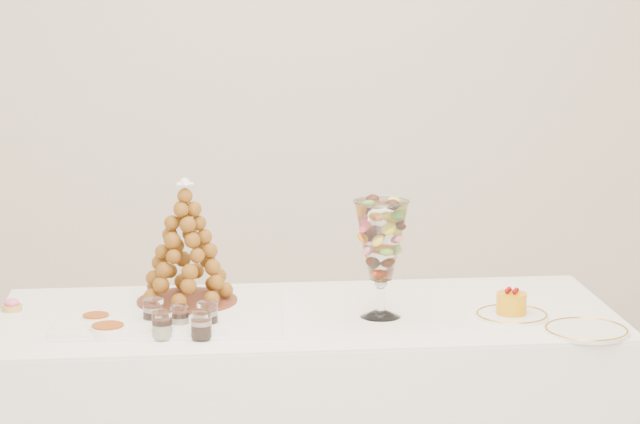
{
  "coord_description": "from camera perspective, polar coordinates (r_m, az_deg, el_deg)",
  "views": [
    {
      "loc": [
        -0.22,
        -3.34,
        1.67
      ],
      "look_at": [
        0.02,
        0.22,
        0.95
      ],
      "focal_mm": 70.0,
      "sensor_mm": 36.0,
      "label": 1
    }
  ],
  "objects": [
    {
      "name": "verrine_e",
      "position": [
        3.36,
        -5.45,
        -5.21
      ],
      "size": [
        0.06,
        0.06,
        0.07
      ],
      "primitive_type": "cylinder",
      "rotation": [
        0.0,
        0.0,
        -0.09
      ],
      "color": "white",
      "rests_on": "buffet_table"
    },
    {
      "name": "croquembouche",
      "position": [
        3.61,
        -6.15,
        -1.38
      ],
      "size": [
        0.3,
        0.3,
        0.36
      ],
      "rotation": [
        0.0,
        0.0,
        -0.29
      ],
      "color": "brown",
      "rests_on": "lace_tray"
    },
    {
      "name": "verrine_c",
      "position": [
        3.44,
        -5.17,
        -4.75
      ],
      "size": [
        0.06,
        0.06,
        0.08
      ],
      "primitive_type": "cylinder",
      "rotation": [
        0.0,
        0.0,
        -0.02
      ],
      "color": "white",
      "rests_on": "buffet_table"
    },
    {
      "name": "verrine_b",
      "position": [
        3.44,
        -6.44,
        -4.83
      ],
      "size": [
        0.05,
        0.05,
        0.07
      ],
      "primitive_type": "cylinder",
      "rotation": [
        0.0,
        0.0,
        0.03
      ],
      "color": "white",
      "rests_on": "buffet_table"
    },
    {
      "name": "ramekin_front",
      "position": [
        3.42,
        -9.67,
        -5.4
      ],
      "size": [
        0.1,
        0.1,
        0.03
      ],
      "primitive_type": "cylinder",
      "color": "white",
      "rests_on": "buffet_table"
    },
    {
      "name": "cake_plate",
      "position": [
        3.59,
        8.76,
        -4.7
      ],
      "size": [
        0.21,
        0.21,
        0.01
      ],
      "primitive_type": "cylinder",
      "color": "white",
      "rests_on": "buffet_table"
    },
    {
      "name": "buffet_table",
      "position": [
        3.7,
        -0.57,
        -9.67
      ],
      "size": [
        1.8,
        0.77,
        0.68
      ],
      "rotation": [
        0.0,
        0.0,
        0.03
      ],
      "color": "white",
      "rests_on": "ground"
    },
    {
      "name": "verrine_a",
      "position": [
        3.49,
        -7.62,
        -4.56
      ],
      "size": [
        0.06,
        0.06,
        0.08
      ],
      "primitive_type": "cylinder",
      "rotation": [
        0.0,
        0.0,
        0.1
      ],
      "color": "white",
      "rests_on": "buffet_table"
    },
    {
      "name": "verrine_d",
      "position": [
        3.37,
        -7.23,
        -5.17
      ],
      "size": [
        0.07,
        0.07,
        0.07
      ],
      "primitive_type": "cylinder",
      "rotation": [
        0.0,
        0.0,
        -0.29
      ],
      "color": "white",
      "rests_on": "buffet_table"
    },
    {
      "name": "mousse_cake",
      "position": [
        3.59,
        8.75,
        -4.13
      ],
      "size": [
        0.09,
        0.09,
        0.08
      ],
      "color": "orange",
      "rests_on": "cake_plate"
    },
    {
      "name": "ramekin_back",
      "position": [
        3.53,
        -10.2,
        -4.89
      ],
      "size": [
        0.08,
        0.08,
        0.03
      ],
      "primitive_type": "cylinder",
      "color": "white",
      "rests_on": "buffet_table"
    },
    {
      "name": "lace_tray",
      "position": [
        3.59,
        -6.76,
        -4.56
      ],
      "size": [
        0.64,
        0.48,
        0.02
      ],
      "primitive_type": "cube",
      "rotation": [
        0.0,
        0.0,
        -0.03
      ],
      "color": "white",
      "rests_on": "buffet_table"
    },
    {
      "name": "spare_plate",
      "position": [
        3.49,
        12.08,
        -5.33
      ],
      "size": [
        0.23,
        0.23,
        0.01
      ],
      "primitive_type": "cylinder",
      "color": "white",
      "rests_on": "buffet_table"
    },
    {
      "name": "macaron_vase",
      "position": [
        3.51,
        2.81,
        -1.37
      ],
      "size": [
        0.15,
        0.15,
        0.33
      ],
      "color": "white",
      "rests_on": "buffet_table"
    },
    {
      "name": "pink_tart",
      "position": [
        3.72,
        -13.9,
        -4.17
      ],
      "size": [
        0.06,
        0.06,
        0.04
      ],
      "color": "tan",
      "rests_on": "buffet_table"
    }
  ]
}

